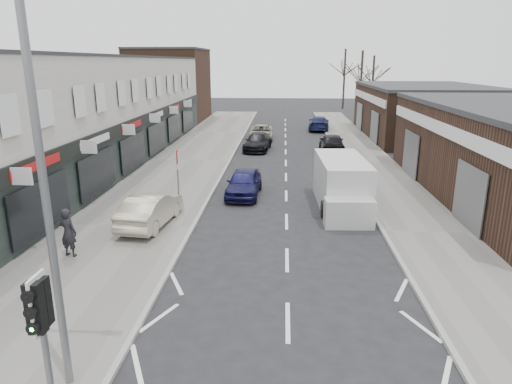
# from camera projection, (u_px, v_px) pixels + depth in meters

# --- Properties ---
(ground) EXTENTS (160.00, 160.00, 0.00)m
(ground) POSITION_uv_depth(u_px,v_px,m) (288.00, 370.00, 10.32)
(ground) COLOR black
(ground) RESTS_ON ground
(pavement_left) EXTENTS (5.50, 64.00, 0.12)m
(pavement_left) POSITION_uv_depth(u_px,v_px,m) (189.00, 161.00, 31.81)
(pavement_left) COLOR slate
(pavement_left) RESTS_ON ground
(pavement_right) EXTENTS (3.50, 64.00, 0.12)m
(pavement_right) POSITION_uv_depth(u_px,v_px,m) (370.00, 163.00, 31.08)
(pavement_right) COLOR slate
(pavement_right) RESTS_ON ground
(shop_terrace_left) EXTENTS (8.00, 41.00, 7.10)m
(shop_terrace_left) POSITION_uv_depth(u_px,v_px,m) (73.00, 114.00, 28.84)
(shop_terrace_left) COLOR beige
(shop_terrace_left) RESTS_ON ground
(brick_block_far) EXTENTS (8.00, 10.00, 8.00)m
(brick_block_far) POSITION_uv_depth(u_px,v_px,m) (170.00, 86.00, 53.18)
(brick_block_far) COLOR #422A1C
(brick_block_far) RESTS_ON ground
(right_unit_far) EXTENTS (10.00, 16.00, 4.50)m
(right_unit_far) POSITION_uv_depth(u_px,v_px,m) (423.00, 112.00, 41.60)
(right_unit_far) COLOR #3B261A
(right_unit_far) RESTS_ON ground
(tree_far_a) EXTENTS (3.60, 3.60, 8.00)m
(tree_far_a) POSITION_uv_depth(u_px,v_px,m) (359.00, 119.00, 55.86)
(tree_far_a) COLOR #382D26
(tree_far_a) RESTS_ON ground
(tree_far_b) EXTENTS (3.60, 3.60, 7.50)m
(tree_far_b) POSITION_uv_depth(u_px,v_px,m) (370.00, 113.00, 61.47)
(tree_far_b) COLOR #382D26
(tree_far_b) RESTS_ON ground
(tree_far_c) EXTENTS (3.60, 3.60, 8.50)m
(tree_far_c) POSITION_uv_depth(u_px,v_px,m) (343.00, 109.00, 67.40)
(tree_far_c) COLOR #382D26
(tree_far_c) RESTS_ON ground
(traffic_light) EXTENTS (0.28, 0.60, 3.10)m
(traffic_light) POSITION_uv_depth(u_px,v_px,m) (40.00, 318.00, 7.98)
(traffic_light) COLOR slate
(traffic_light) RESTS_ON pavement_left
(street_lamp) EXTENTS (2.23, 0.22, 8.00)m
(street_lamp) POSITION_uv_depth(u_px,v_px,m) (52.00, 179.00, 8.55)
(street_lamp) COLOR slate
(street_lamp) RESTS_ON pavement_left
(warning_sign) EXTENTS (0.12, 0.80, 2.70)m
(warning_sign) POSITION_uv_depth(u_px,v_px,m) (178.00, 161.00, 21.53)
(warning_sign) COLOR slate
(warning_sign) RESTS_ON pavement_left
(white_van) EXTENTS (2.32, 6.06, 2.33)m
(white_van) POSITION_uv_depth(u_px,v_px,m) (342.00, 185.00, 21.63)
(white_van) COLOR silver
(white_van) RESTS_ON ground
(sedan_on_pavement) EXTENTS (1.90, 4.28, 1.37)m
(sedan_on_pavement) POSITION_uv_depth(u_px,v_px,m) (151.00, 209.00, 18.99)
(sedan_on_pavement) COLOR #B3AB8F
(sedan_on_pavement) RESTS_ON pavement_left
(pedestrian) EXTENTS (0.72, 0.57, 1.75)m
(pedestrian) POSITION_uv_depth(u_px,v_px,m) (68.00, 232.00, 15.89)
(pedestrian) COLOR black
(pedestrian) RESTS_ON pavement_left
(parked_car_left_a) EXTENTS (1.81, 4.12, 1.38)m
(parked_car_left_a) POSITION_uv_depth(u_px,v_px,m) (244.00, 183.00, 23.60)
(parked_car_left_a) COLOR #14143F
(parked_car_left_a) RESTS_ON ground
(parked_car_left_b) EXTENTS (2.27, 4.70, 1.32)m
(parked_car_left_b) POSITION_uv_depth(u_px,v_px,m) (258.00, 142.00, 35.80)
(parked_car_left_b) COLOR black
(parked_car_left_b) RESTS_ON ground
(parked_car_left_c) EXTENTS (2.21, 4.53, 1.24)m
(parked_car_left_c) POSITION_uv_depth(u_px,v_px,m) (261.00, 132.00, 40.95)
(parked_car_left_c) COLOR #A59C84
(parked_car_left_c) RESTS_ON ground
(parked_car_right_a) EXTENTS (1.72, 4.39, 1.43)m
(parked_car_right_a) POSITION_uv_depth(u_px,v_px,m) (343.00, 163.00, 27.99)
(parked_car_right_a) COLOR white
(parked_car_right_a) RESTS_ON ground
(parked_car_right_b) EXTENTS (1.93, 4.50, 1.51)m
(parked_car_right_b) POSITION_uv_depth(u_px,v_px,m) (332.00, 143.00, 34.67)
(parked_car_right_b) COLOR black
(parked_car_right_b) RESTS_ON ground
(parked_car_right_c) EXTENTS (2.41, 5.05, 1.42)m
(parked_car_right_c) POSITION_uv_depth(u_px,v_px,m) (319.00, 123.00, 46.23)
(parked_car_right_c) COLOR #141A41
(parked_car_right_c) RESTS_ON ground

